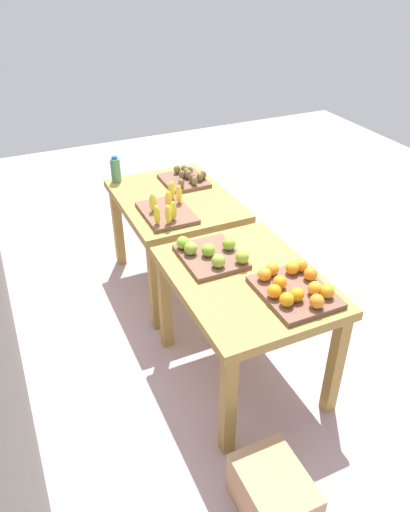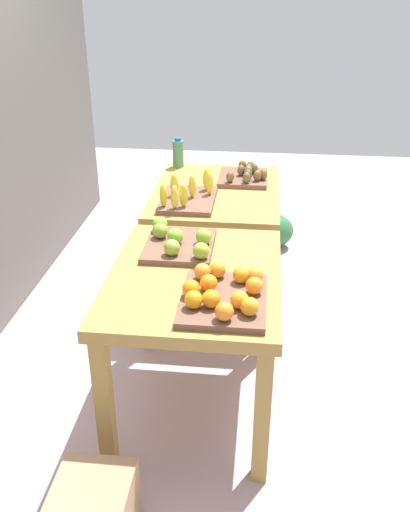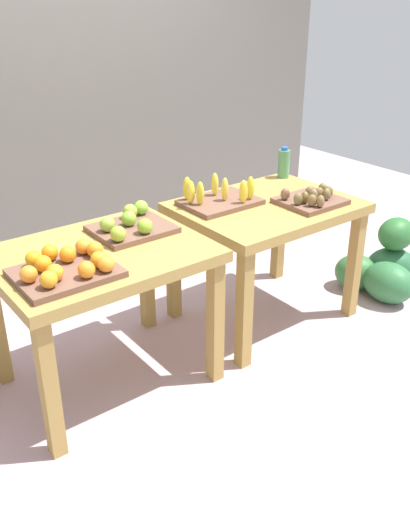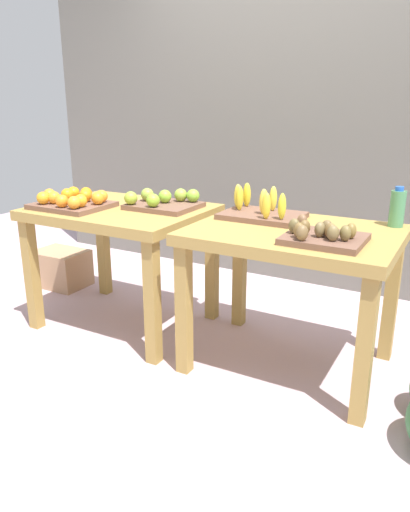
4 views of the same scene
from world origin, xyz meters
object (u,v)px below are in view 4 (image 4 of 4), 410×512
orange_bin (73,201)px  cardboard_produce_box (61,268)px  banana_crate (261,210)px  apple_bin (163,202)px  kiwi_bin (322,235)px  display_table_right (293,251)px  water_bottle (397,208)px  display_table_left (122,225)px

orange_bin → cardboard_produce_box: orange_bin is taller
banana_crate → cardboard_produce_box: 1.87m
apple_bin → kiwi_bin: bearing=-14.9°
display_table_right → cardboard_produce_box: 2.08m
banana_crate → water_bottle: 0.71m
cardboard_produce_box → water_bottle: bearing=0.3°
orange_bin → banana_crate: 1.15m
display_table_left → apple_bin: size_ratio=2.55×
apple_bin → water_bottle: bearing=8.7°
display_table_left → cardboard_produce_box: bearing=161.0°
display_table_right → apple_bin: apple_bin is taller
apple_bin → banana_crate: bearing=3.8°
orange_bin → water_bottle: water_bottle is taller
display_table_right → kiwi_bin: kiwi_bin is taller
kiwi_bin → water_bottle: 0.55m
water_bottle → display_table_right: bearing=-144.7°
display_table_right → water_bottle: bearing=35.3°
apple_bin → banana_crate: (0.63, 0.04, 0.00)m
kiwi_bin → water_bottle: bearing=63.1°
banana_crate → water_bottle: (0.69, 0.16, 0.05)m
apple_bin → water_bottle: 1.33m
display_table_left → water_bottle: bearing=11.3°
kiwi_bin → banana_crate: bearing=143.7°
apple_bin → banana_crate: size_ratio=0.93×
kiwi_bin → orange_bin: bearing=179.3°
display_table_right → apple_bin: (-0.88, 0.11, 0.15)m
display_table_left → display_table_right: bearing=0.0°
display_table_left → banana_crate: 0.90m
apple_bin → water_bottle: size_ratio=1.94×
cardboard_produce_box → apple_bin: bearing=-9.7°
display_table_right → banana_crate: (-0.25, 0.15, 0.16)m
display_table_left → cardboard_produce_box: 1.06m
display_table_left → kiwi_bin: kiwi_bin is taller
cardboard_produce_box → orange_bin: bearing=-36.0°
water_bottle → kiwi_bin: bearing=-116.9°
apple_bin → water_bottle: water_bottle is taller
display_table_right → orange_bin: bearing=-173.5°
apple_bin → display_table_left: bearing=-155.7°
banana_crate → cardboard_produce_box: banana_crate is taller
display_table_left → orange_bin: bearing=-147.7°
orange_bin → display_table_right: bearing=6.5°
apple_bin → kiwi_bin: apple_bin is taller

